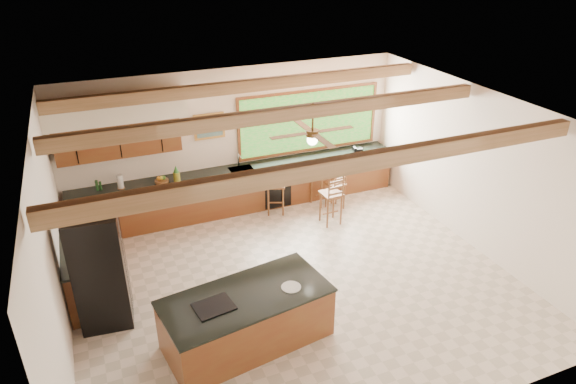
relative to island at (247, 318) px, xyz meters
name	(u,v)px	position (x,y,z in m)	size (l,w,h in m)	color
ground	(295,282)	(1.21, 1.04, -0.42)	(7.20, 7.20, 0.00)	beige
room_shell	(271,151)	(1.04, 1.69, 1.80)	(7.27, 6.54, 3.02)	white
counter_run	(210,203)	(0.39, 3.56, 0.05)	(7.12, 3.10, 1.25)	brown
island	(247,318)	(0.00, 0.00, 0.00)	(2.52, 1.46, 0.85)	brown
refrigerator	(100,269)	(-1.84, 1.28, 0.52)	(0.80, 0.78, 1.87)	black
bar_stool_a	(333,195)	(2.68, 2.58, 0.24)	(0.42, 0.42, 1.11)	brown
bar_stool_b	(277,186)	(1.80, 3.43, 0.23)	(0.51, 0.51, 1.09)	brown
bar_stool_c	(323,177)	(2.88, 3.43, 0.26)	(0.52, 0.52, 1.14)	brown
bar_stool_d	(337,185)	(3.05, 3.12, 0.16)	(0.40, 0.40, 0.98)	brown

